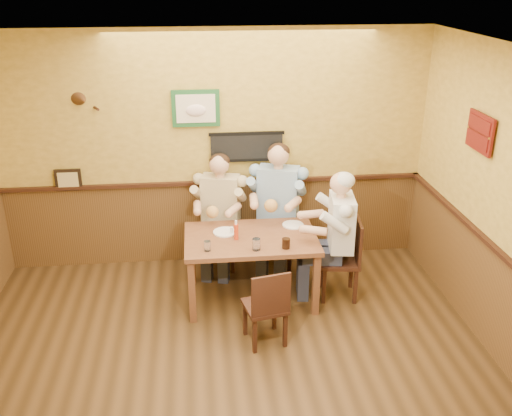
{
  "coord_description": "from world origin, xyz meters",
  "views": [
    {
      "loc": [
        -0.21,
        -3.92,
        3.4
      ],
      "look_at": [
        0.37,
        1.45,
        1.1
      ],
      "focal_mm": 40.0,
      "sensor_mm": 36.0,
      "label": 1
    }
  ],
  "objects_px": {
    "salt_shaker": "(232,231)",
    "chair_back_left": "(222,232)",
    "chair_right_end": "(339,259)",
    "hot_sauce_bottle": "(236,231)",
    "diner_white_elder": "(340,243)",
    "chair_back_right": "(278,228)",
    "water_glass_mid": "(256,244)",
    "dining_table": "(251,244)",
    "diner_tan_shirt": "(221,217)",
    "chair_near_side": "(265,304)",
    "cola_tumbler": "(286,243)",
    "pepper_shaker": "(236,233)",
    "diner_blue_polo": "(278,212)",
    "water_glass_left": "(207,246)"
  },
  "relations": [
    {
      "from": "hot_sauce_bottle",
      "to": "chair_back_right",
      "type": "bearing_deg",
      "value": 54.74
    },
    {
      "from": "chair_back_right",
      "to": "water_glass_left",
      "type": "bearing_deg",
      "value": -112.18
    },
    {
      "from": "salt_shaker",
      "to": "pepper_shaker",
      "type": "xyz_separation_m",
      "value": [
        0.04,
        -0.06,
        -0.0
      ]
    },
    {
      "from": "chair_right_end",
      "to": "diner_tan_shirt",
      "type": "height_order",
      "value": "diner_tan_shirt"
    },
    {
      "from": "cola_tumbler",
      "to": "pepper_shaker",
      "type": "bearing_deg",
      "value": 147.01
    },
    {
      "from": "diner_blue_polo",
      "to": "water_glass_mid",
      "type": "height_order",
      "value": "diner_blue_polo"
    },
    {
      "from": "salt_shaker",
      "to": "chair_back_left",
      "type": "bearing_deg",
      "value": 96.45
    },
    {
      "from": "diner_blue_polo",
      "to": "salt_shaker",
      "type": "relative_size",
      "value": 15.79
    },
    {
      "from": "water_glass_mid",
      "to": "pepper_shaker",
      "type": "bearing_deg",
      "value": 119.56
    },
    {
      "from": "dining_table",
      "to": "chair_back_left",
      "type": "xyz_separation_m",
      "value": [
        -0.28,
        0.78,
        -0.21
      ]
    },
    {
      "from": "diner_tan_shirt",
      "to": "water_glass_mid",
      "type": "height_order",
      "value": "diner_tan_shirt"
    },
    {
      "from": "chair_back_right",
      "to": "water_glass_mid",
      "type": "height_order",
      "value": "chair_back_right"
    },
    {
      "from": "diner_blue_polo",
      "to": "cola_tumbler",
      "type": "relative_size",
      "value": 12.9
    },
    {
      "from": "diner_tan_shirt",
      "to": "water_glass_mid",
      "type": "relative_size",
      "value": 10.41
    },
    {
      "from": "dining_table",
      "to": "diner_tan_shirt",
      "type": "relative_size",
      "value": 1.09
    },
    {
      "from": "cola_tumbler",
      "to": "dining_table",
      "type": "bearing_deg",
      "value": 137.48
    },
    {
      "from": "chair_near_side",
      "to": "water_glass_mid",
      "type": "relative_size",
      "value": 6.66
    },
    {
      "from": "chair_back_right",
      "to": "salt_shaker",
      "type": "xyz_separation_m",
      "value": [
        -0.6,
        -0.67,
        0.31
      ]
    },
    {
      "from": "diner_white_elder",
      "to": "chair_back_left",
      "type": "bearing_deg",
      "value": -116.35
    },
    {
      "from": "diner_white_elder",
      "to": "diner_blue_polo",
      "type": "bearing_deg",
      "value": -137.15
    },
    {
      "from": "chair_near_side",
      "to": "diner_white_elder",
      "type": "xyz_separation_m",
      "value": [
        0.91,
        0.75,
        0.24
      ]
    },
    {
      "from": "dining_table",
      "to": "water_glass_mid",
      "type": "height_order",
      "value": "water_glass_mid"
    },
    {
      "from": "chair_right_end",
      "to": "water_glass_left",
      "type": "xyz_separation_m",
      "value": [
        -1.43,
        -0.23,
        0.35
      ]
    },
    {
      "from": "diner_tan_shirt",
      "to": "cola_tumbler",
      "type": "distance_m",
      "value": 1.25
    },
    {
      "from": "chair_back_right",
      "to": "hot_sauce_bottle",
      "type": "distance_m",
      "value": 1.03
    },
    {
      "from": "dining_table",
      "to": "chair_back_right",
      "type": "xyz_separation_m",
      "value": [
        0.4,
        0.75,
        -0.17
      ]
    },
    {
      "from": "diner_tan_shirt",
      "to": "pepper_shaker",
      "type": "xyz_separation_m",
      "value": [
        0.12,
        -0.77,
        0.15
      ]
    },
    {
      "from": "dining_table",
      "to": "chair_right_end",
      "type": "bearing_deg",
      "value": -2.58
    },
    {
      "from": "diner_blue_polo",
      "to": "chair_back_right",
      "type": "bearing_deg",
      "value": -161.82
    },
    {
      "from": "chair_near_side",
      "to": "diner_blue_polo",
      "type": "distance_m",
      "value": 1.6
    },
    {
      "from": "chair_near_side",
      "to": "salt_shaker",
      "type": "height_order",
      "value": "salt_shaker"
    },
    {
      "from": "diner_tan_shirt",
      "to": "cola_tumbler",
      "type": "xyz_separation_m",
      "value": [
        0.61,
        -1.08,
        0.16
      ]
    },
    {
      "from": "chair_right_end",
      "to": "hot_sauce_bottle",
      "type": "relative_size",
      "value": 4.72
    },
    {
      "from": "diner_white_elder",
      "to": "salt_shaker",
      "type": "xyz_separation_m",
      "value": [
        -1.16,
        0.12,
        0.14
      ]
    },
    {
      "from": "chair_back_right",
      "to": "chair_near_side",
      "type": "relative_size",
      "value": 1.18
    },
    {
      "from": "chair_back_left",
      "to": "pepper_shaker",
      "type": "distance_m",
      "value": 0.85
    },
    {
      "from": "diner_blue_polo",
      "to": "salt_shaker",
      "type": "bearing_deg",
      "value": -113.44
    },
    {
      "from": "chair_back_right",
      "to": "cola_tumbler",
      "type": "height_order",
      "value": "chair_back_right"
    },
    {
      "from": "chair_near_side",
      "to": "diner_blue_polo",
      "type": "relative_size",
      "value": 0.59
    },
    {
      "from": "diner_tan_shirt",
      "to": "diner_blue_polo",
      "type": "distance_m",
      "value": 0.68
    },
    {
      "from": "diner_tan_shirt",
      "to": "chair_near_side",
      "type": "bearing_deg",
      "value": -63.23
    },
    {
      "from": "cola_tumbler",
      "to": "hot_sauce_bottle",
      "type": "distance_m",
      "value": 0.55
    },
    {
      "from": "salt_shaker",
      "to": "pepper_shaker",
      "type": "height_order",
      "value": "salt_shaker"
    },
    {
      "from": "water_glass_left",
      "to": "pepper_shaker",
      "type": "bearing_deg",
      "value": 42.63
    },
    {
      "from": "diner_tan_shirt",
      "to": "diner_white_elder",
      "type": "bearing_deg",
      "value": -18.76
    },
    {
      "from": "chair_back_right",
      "to": "hot_sauce_bottle",
      "type": "bearing_deg",
      "value": -107.08
    },
    {
      "from": "chair_near_side",
      "to": "diner_blue_polo",
      "type": "xyz_separation_m",
      "value": [
        0.34,
        1.54,
        0.28
      ]
    },
    {
      "from": "hot_sauce_bottle",
      "to": "cola_tumbler",
      "type": "bearing_deg",
      "value": -27.93
    },
    {
      "from": "chair_back_right",
      "to": "chair_near_side",
      "type": "distance_m",
      "value": 1.58
    },
    {
      "from": "dining_table",
      "to": "water_glass_left",
      "type": "height_order",
      "value": "water_glass_left"
    }
  ]
}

